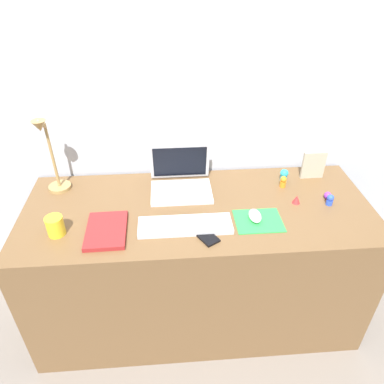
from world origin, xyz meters
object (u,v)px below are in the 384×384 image
object	(u,v)px
picture_frame	(313,165)
toy_figurine_orange	(283,182)
coffee_mug	(55,226)
toy_figurine_red	(297,199)
toy_figurine_purple	(328,196)
desk_lamp	(51,158)
laptop	(181,178)
keyboard	(185,225)
toy_figurine_blue	(330,200)
toy_figurine_cyan	(284,175)
mouse	(255,216)
cell_phone	(205,235)
notebook_pad	(106,230)

from	to	relation	value
picture_frame	toy_figurine_orange	distance (m)	0.20
picture_frame	coffee_mug	distance (m)	1.29
toy_figurine_red	toy_figurine_purple	xyz separation A→B (m)	(0.16, 0.02, -0.00)
desk_lamp	toy_figurine_orange	distance (m)	1.14
laptop	picture_frame	world-z (taller)	laptop
keyboard	toy_figurine_blue	world-z (taller)	toy_figurine_blue
keyboard	coffee_mug	distance (m)	0.55
desk_lamp	toy_figurine_cyan	world-z (taller)	desk_lamp
toy_figurine_purple	mouse	bearing A→B (deg)	-161.24
keyboard	toy_figurine_purple	distance (m)	0.72
laptop	desk_lamp	xyz separation A→B (m)	(-0.61, 0.01, 0.14)
cell_phone	picture_frame	bearing A→B (deg)	3.75
mouse	picture_frame	world-z (taller)	picture_frame
toy_figurine_orange	toy_figurine_red	xyz separation A→B (m)	(0.02, -0.14, -0.01)
desk_lamp	toy_figurine_purple	bearing A→B (deg)	-7.14
keyboard	toy_figurine_red	xyz separation A→B (m)	(0.54, 0.14, 0.01)
picture_frame	toy_figurine_cyan	world-z (taller)	picture_frame
laptop	coffee_mug	world-z (taller)	laptop
cell_phone	toy_figurine_purple	size ratio (longest dim) A/B	3.38
toy_figurine_blue	toy_figurine_purple	bearing A→B (deg)	78.87
laptop	desk_lamp	world-z (taller)	desk_lamp
mouse	notebook_pad	distance (m)	0.66
toy_figurine_purple	notebook_pad	bearing A→B (deg)	-170.86
keyboard	notebook_pad	world-z (taller)	same
notebook_pad	toy_figurine_purple	size ratio (longest dim) A/B	6.34
toy_figurine_blue	toy_figurine_purple	xyz separation A→B (m)	(0.01, 0.05, -0.01)
cell_phone	toy_figurine_blue	xyz separation A→B (m)	(0.61, 0.18, 0.02)
keyboard	toy_figurine_red	world-z (taller)	toy_figurine_red
toy_figurine_orange	toy_figurine_cyan	size ratio (longest dim) A/B	0.90
notebook_pad	toy_figurine_blue	world-z (taller)	toy_figurine_blue
cell_phone	desk_lamp	xyz separation A→B (m)	(-0.70, 0.39, 0.19)
picture_frame	coffee_mug	size ratio (longest dim) A/B	1.72
toy_figurine_orange	toy_figurine_purple	distance (m)	0.22
notebook_pad	toy_figurine_blue	distance (m)	1.04
toy_figurine_purple	laptop	bearing A→B (deg)	167.59
notebook_pad	picture_frame	bearing A→B (deg)	18.43
coffee_mug	toy_figurine_cyan	size ratio (longest dim) A/B	1.30
mouse	toy_figurine_red	world-z (taller)	toy_figurine_red
desk_lamp	coffee_mug	bearing A→B (deg)	-78.78
laptop	coffee_mug	distance (m)	0.63
laptop	mouse	world-z (taller)	laptop
notebook_pad	picture_frame	world-z (taller)	picture_frame
toy_figurine_orange	notebook_pad	bearing A→B (deg)	-161.32
notebook_pad	toy_figurine_purple	xyz separation A→B (m)	(1.04, 0.17, 0.01)
cell_phone	desk_lamp	size ratio (longest dim) A/B	0.32
toy_figurine_blue	toy_figurine_orange	bearing A→B (deg)	136.43
laptop	toy_figurine_red	size ratio (longest dim) A/B	7.13
desk_lamp	coffee_mug	size ratio (longest dim) A/B	4.60
keyboard	desk_lamp	xyz separation A→B (m)	(-0.61, 0.33, 0.18)
cell_phone	notebook_pad	xyz separation A→B (m)	(-0.42, 0.06, 0.01)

